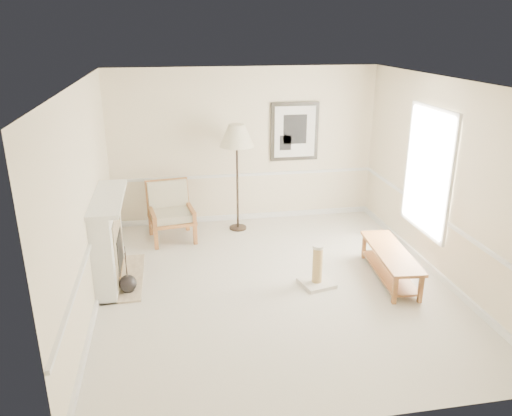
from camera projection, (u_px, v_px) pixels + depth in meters
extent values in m
plane|color=silver|center=(274.00, 285.00, 7.29)|extent=(5.50, 5.50, 0.00)
cube|color=beige|center=(245.00, 146.00, 9.34)|extent=(5.00, 0.04, 2.90)
cube|color=beige|center=(344.00, 289.00, 4.25)|extent=(5.00, 0.04, 2.90)
cube|color=beige|center=(85.00, 201.00, 6.39)|extent=(0.04, 5.50, 2.90)
cube|color=beige|center=(445.00, 181.00, 7.21)|extent=(0.04, 5.50, 2.90)
cube|color=white|center=(277.00, 82.00, 6.30)|extent=(5.00, 5.50, 0.04)
cube|color=white|center=(245.00, 216.00, 9.80)|extent=(4.95, 0.04, 0.10)
cube|color=white|center=(245.00, 175.00, 9.51)|extent=(4.95, 0.04, 0.05)
cube|color=white|center=(429.00, 171.00, 7.55)|extent=(0.03, 1.20, 1.80)
cube|color=white|center=(428.00, 171.00, 7.55)|extent=(0.05, 1.34, 1.94)
cube|color=black|center=(295.00, 132.00, 9.38)|extent=(0.92, 0.04, 1.10)
cube|color=white|center=(295.00, 132.00, 9.36)|extent=(0.78, 0.01, 0.96)
cube|color=black|center=(295.00, 129.00, 9.34)|extent=(0.45, 0.01, 0.55)
cube|color=white|center=(108.00, 241.00, 7.25)|extent=(0.28, 1.50, 1.25)
cube|color=white|center=(106.00, 198.00, 7.03)|extent=(0.46, 1.64, 0.06)
cube|color=#C6B28E|center=(118.00, 245.00, 7.29)|extent=(0.02, 1.05, 0.95)
cube|color=black|center=(120.00, 253.00, 7.34)|extent=(0.02, 0.62, 0.58)
cube|color=#B37F3B|center=(122.00, 269.00, 7.43)|extent=(0.01, 0.66, 0.05)
cube|color=#C6B28E|center=(123.00, 277.00, 7.48)|extent=(0.60, 1.50, 0.03)
sphere|color=black|center=(128.00, 283.00, 7.04)|extent=(0.25, 0.25, 0.25)
cylinder|color=black|center=(129.00, 290.00, 7.08)|extent=(0.16, 0.16, 0.07)
cylinder|color=black|center=(126.00, 263.00, 6.93)|extent=(0.03, 0.11, 0.39)
cylinder|color=black|center=(126.00, 265.00, 6.94)|extent=(0.04, 0.13, 0.32)
cylinder|color=black|center=(126.00, 261.00, 6.92)|extent=(0.02, 0.06, 0.46)
cube|color=#A06F33|center=(156.00, 238.00, 8.40)|extent=(0.07, 0.07, 0.41)
cube|color=#A06F33|center=(151.00, 224.00, 9.00)|extent=(0.07, 0.07, 0.41)
cube|color=#A06F33|center=(195.00, 233.00, 8.60)|extent=(0.07, 0.07, 0.41)
cube|color=#A06F33|center=(187.00, 220.00, 9.20)|extent=(0.07, 0.07, 0.41)
cube|color=#A06F33|center=(172.00, 219.00, 8.74)|extent=(0.86, 0.86, 0.05)
cube|color=#A06F33|center=(167.00, 195.00, 8.94)|extent=(0.78, 0.29, 0.59)
cube|color=#A06F33|center=(152.00, 212.00, 8.58)|extent=(0.18, 0.76, 0.05)
cube|color=#A06F33|center=(190.00, 207.00, 8.78)|extent=(0.18, 0.76, 0.05)
cube|color=silver|center=(171.00, 214.00, 8.71)|extent=(0.79, 0.79, 0.13)
cube|color=silver|center=(168.00, 195.00, 8.87)|extent=(0.72, 0.32, 0.53)
cylinder|color=black|center=(238.00, 228.00, 9.33)|extent=(0.32, 0.32, 0.03)
cylinder|color=black|center=(237.00, 182.00, 9.03)|extent=(0.04, 0.04, 1.77)
cone|color=beige|center=(237.00, 135.00, 8.74)|extent=(0.80, 0.80, 0.39)
cube|color=#A06F33|center=(391.00, 252.00, 7.35)|extent=(0.61, 1.61, 0.05)
cube|color=#A06F33|center=(389.00, 271.00, 7.46)|extent=(0.53, 1.49, 0.03)
cube|color=#A06F33|center=(395.00, 290.00, 6.74)|extent=(0.06, 0.06, 0.41)
cube|color=#A06F33|center=(421.00, 289.00, 6.77)|extent=(0.06, 0.06, 0.41)
cube|color=#A06F33|center=(364.00, 246.00, 8.09)|extent=(0.06, 0.06, 0.41)
cube|color=#A06F33|center=(386.00, 246.00, 8.11)|extent=(0.06, 0.06, 0.41)
cube|color=silver|center=(317.00, 283.00, 7.29)|extent=(0.53, 0.53, 0.06)
cylinder|color=tan|center=(317.00, 265.00, 7.19)|extent=(0.14, 0.14, 0.53)
cylinder|color=silver|center=(318.00, 247.00, 7.09)|extent=(0.17, 0.17, 0.04)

